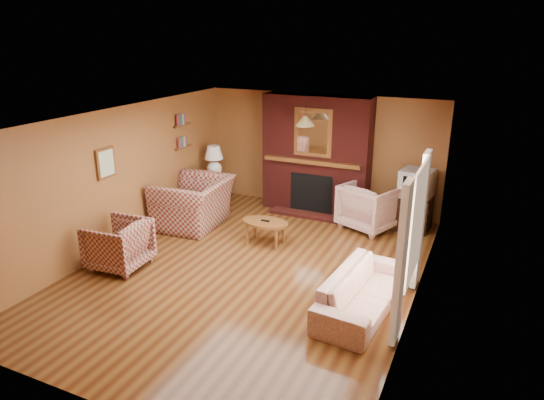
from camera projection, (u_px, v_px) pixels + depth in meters
The scene contains 20 objects.
floor at pixel (250, 270), 7.68m from camera, with size 6.50×6.50×0.00m, color #47230F.
ceiling at pixel (248, 119), 6.89m from camera, with size 6.50×6.50×0.00m, color silver.
wall_back at pixel (320, 152), 10.07m from camera, with size 6.50×6.50×0.00m, color brown.
wall_front at pixel (89, 302), 4.49m from camera, with size 6.50×6.50×0.00m, color brown.
wall_left at pixel (119, 179), 8.26m from camera, with size 6.50×6.50×0.00m, color brown.
wall_right at pixel (420, 224), 6.30m from camera, with size 6.50×6.50×0.00m, color brown.
fireplace at pixel (316, 156), 9.85m from camera, with size 2.20×0.82×2.40m.
window_right at pixel (413, 235), 6.17m from camera, with size 0.10×1.85×2.00m.
bookshelf at pixel (184, 132), 9.72m from camera, with size 0.09×0.55×0.71m.
botanical_print at pixel (106, 163), 7.88m from camera, with size 0.05×0.40×0.50m.
pendant_light at pixel (305, 121), 8.99m from camera, with size 0.36×0.36×0.48m.
plaid_loveseat at pixel (194, 203), 9.32m from camera, with size 1.41×1.23×0.91m, color maroon.
plaid_armchair at pixel (118, 244), 7.66m from camera, with size 0.83×0.85×0.78m, color maroon.
floral_sofa at pixel (363, 291), 6.50m from camera, with size 1.90×0.74×0.56m, color beige.
floral_armchair at pixel (370, 206), 9.18m from camera, with size 0.94×0.96×0.88m, color beige.
coffee_table at pixel (265, 224), 8.51m from camera, with size 0.84×0.52×0.45m.
side_table at pixel (215, 190), 10.50m from camera, with size 0.48×0.48×0.65m, color brown.
table_lamp at pixel (214, 159), 10.27m from camera, with size 0.40×0.40×0.65m.
tv_stand at pixel (414, 213), 9.17m from camera, with size 0.60×0.54×0.65m, color black.
crt_tv at pixel (417, 183), 8.97m from camera, with size 0.64×0.63×0.52m.
Camera 1 is at (3.18, -6.12, 3.58)m, focal length 32.00 mm.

